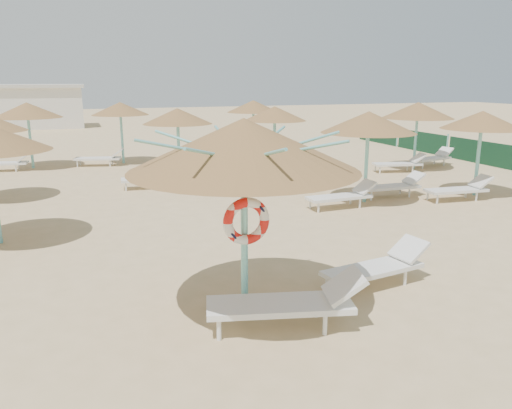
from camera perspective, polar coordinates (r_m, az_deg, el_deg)
name	(u,v)px	position (r m, az deg, el deg)	size (l,w,h in m)	color
ground	(260,302)	(8.44, 0.44, -11.12)	(120.00, 120.00, 0.00)	tan
main_palapa	(244,146)	(7.29, -1.40, 6.74)	(3.42, 3.42, 3.06)	#74C9C7
lounger_main_a	(290,302)	(7.52, 3.92, -11.07)	(2.41, 1.23, 0.84)	white
lounger_main_b	(379,266)	(9.25, 13.84, -6.84)	(2.12, 0.92, 0.74)	white
palapa_field	(224,117)	(17.92, -3.64, 9.91)	(19.95, 13.16, 2.72)	#74C9C7
service_hut	(27,106)	(42.34, -24.73, 10.18)	(8.40, 4.40, 3.25)	silver
windbreak_fence	(481,152)	(24.08, 24.29, 5.46)	(0.08, 19.84, 1.10)	#16442B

